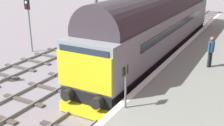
% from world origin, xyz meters
% --- Properties ---
extents(ground_plane, '(140.00, 140.00, 0.00)m').
position_xyz_m(ground_plane, '(0.00, 0.00, 0.00)').
color(ground_plane, gray).
rests_on(ground_plane, ground).
extents(track_main, '(2.50, 60.00, 0.15)m').
position_xyz_m(track_main, '(0.00, 0.00, 0.06)').
color(track_main, gray).
rests_on(track_main, ground).
extents(track_adjacent_west, '(2.50, 60.00, 0.15)m').
position_xyz_m(track_adjacent_west, '(-3.35, 0.00, 0.06)').
color(track_adjacent_west, slate).
rests_on(track_adjacent_west, ground).
extents(track_adjacent_far_west, '(2.50, 60.00, 0.15)m').
position_xyz_m(track_adjacent_far_west, '(-6.86, -0.00, 0.05)').
color(track_adjacent_far_west, slate).
rests_on(track_adjacent_far_west, ground).
extents(station_platform, '(4.00, 44.00, 1.01)m').
position_xyz_m(station_platform, '(3.60, 0.00, 0.50)').
color(station_platform, gray).
rests_on(station_platform, ground).
extents(diesel_locomotive, '(2.74, 18.31, 4.68)m').
position_xyz_m(diesel_locomotive, '(0.00, 6.73, 2.48)').
color(diesel_locomotive, black).
rests_on(diesel_locomotive, ground).
extents(signal_post_far, '(0.44, 0.22, 4.15)m').
position_xyz_m(signal_post_far, '(-8.77, 3.71, 2.68)').
color(signal_post_far, gray).
rests_on(signal_post_far, ground).
extents(platform_number_sign, '(0.10, 0.44, 1.70)m').
position_xyz_m(platform_number_sign, '(1.99, -2.39, 2.15)').
color(platform_number_sign, slate).
rests_on(platform_number_sign, station_platform).
extents(waiting_passenger, '(0.44, 0.49, 1.64)m').
position_xyz_m(waiting_passenger, '(3.96, 3.85, 1.99)').
color(waiting_passenger, '#232A30').
rests_on(waiting_passenger, station_platform).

